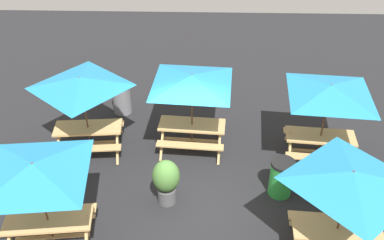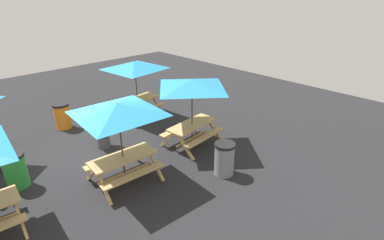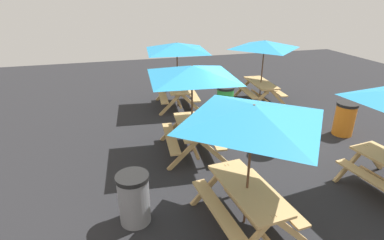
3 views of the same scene
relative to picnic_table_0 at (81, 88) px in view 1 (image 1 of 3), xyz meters
name	(u,v)px [view 1 (image 1 of 3)]	position (x,y,z in m)	size (l,w,h in m)	color
ground_plane	(190,187)	(2.81, -1.43, -1.99)	(24.00, 24.00, 0.00)	#232326
picnic_table_0	(81,88)	(0.00, 0.00, 0.00)	(2.18, 2.18, 2.34)	tan
picnic_table_1	(192,85)	(2.81, 0.21, 0.00)	(2.82, 2.82, 2.34)	tan
picnic_table_2	(350,184)	(5.87, -3.33, 0.00)	(2.13, 2.13, 2.34)	tan
picnic_table_3	(329,96)	(6.21, -0.20, 0.00)	(2.82, 2.82, 2.34)	tan
picnic_table_4	(35,175)	(-0.08, -3.28, 0.00)	(2.81, 2.81, 2.34)	tan
trash_bin_gray	(122,98)	(0.58, 1.91, -1.49)	(0.59, 0.59, 0.98)	gray
trash_bin_green	(281,178)	(5.01, -1.56, -1.49)	(0.59, 0.59, 0.98)	green
potted_plant_0	(166,180)	(2.27, -1.93, -1.30)	(0.65, 0.65, 1.21)	#59595B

